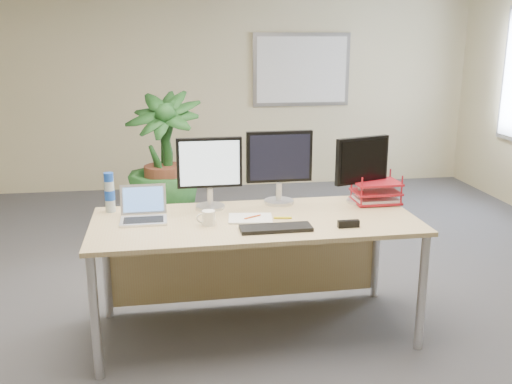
{
  "coord_description": "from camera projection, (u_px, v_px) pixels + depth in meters",
  "views": [
    {
      "loc": [
        -0.54,
        -3.55,
        1.96
      ],
      "look_at": [
        0.05,
        0.35,
        0.89
      ],
      "focal_mm": 40.0,
      "sensor_mm": 36.0,
      "label": 1
    }
  ],
  "objects": [
    {
      "name": "coffee_mug",
      "position": [
        208.0,
        218.0,
        3.6
      ],
      "size": [
        0.12,
        0.08,
        0.09
      ],
      "color": "white",
      "rests_on": "desk"
    },
    {
      "name": "floor_plant",
      "position": [
        164.0,
        166.0,
        5.58
      ],
      "size": [
        1.09,
        1.09,
        1.5
      ],
      "primitive_type": "imported",
      "rotation": [
        0.0,
        0.0,
        -0.37
      ],
      "color": "#163C17",
      "rests_on": "floor"
    },
    {
      "name": "desk",
      "position": [
        252.0,
        238.0,
        3.89
      ],
      "size": [
        2.14,
        0.93,
        0.81
      ],
      "color": "tan",
      "rests_on": "floor"
    },
    {
      "name": "yellow_highlighter",
      "position": [
        283.0,
        218.0,
        3.73
      ],
      "size": [
        0.12,
        0.03,
        0.02
      ],
      "primitive_type": "cylinder",
      "rotation": [
        0.0,
        1.57,
        -0.16
      ],
      "color": "yellow",
      "rests_on": "desk"
    },
    {
      "name": "floor",
      "position": [
        257.0,
        328.0,
        3.98
      ],
      "size": [
        8.0,
        8.0,
        0.0
      ],
      "primitive_type": "plane",
      "color": "#404045",
      "rests_on": "ground"
    },
    {
      "name": "monitor_left",
      "position": [
        210.0,
        168.0,
        3.89
      ],
      "size": [
        0.45,
        0.2,
        0.5
      ],
      "color": "silver",
      "rests_on": "desk"
    },
    {
      "name": "spiral_notebook",
      "position": [
        250.0,
        218.0,
        3.72
      ],
      "size": [
        0.31,
        0.24,
        0.01
      ],
      "primitive_type": "cube",
      "rotation": [
        0.0,
        0.0,
        -0.12
      ],
      "color": "silver",
      "rests_on": "desk"
    },
    {
      "name": "laptop",
      "position": [
        143.0,
        211.0,
        3.71
      ],
      "size": [
        0.3,
        0.27,
        0.21
      ],
      "color": "silver",
      "rests_on": "desk"
    },
    {
      "name": "monitor_right",
      "position": [
        279.0,
        162.0,
        4.01
      ],
      "size": [
        0.47,
        0.21,
        0.52
      ],
      "color": "silver",
      "rests_on": "desk"
    },
    {
      "name": "whiteboard",
      "position": [
        302.0,
        70.0,
        7.53
      ],
      "size": [
        1.3,
        0.04,
        0.95
      ],
      "color": "#9D9DA1",
      "rests_on": "back_wall"
    },
    {
      "name": "letter_tray",
      "position": [
        376.0,
        194.0,
        4.08
      ],
      "size": [
        0.33,
        0.25,
        0.15
      ],
      "color": "#A5141F",
      "rests_on": "desk"
    },
    {
      "name": "orange_pen",
      "position": [
        253.0,
        217.0,
        3.72
      ],
      "size": [
        0.12,
        0.07,
        0.01
      ],
      "primitive_type": "cylinder",
      "rotation": [
        0.0,
        1.57,
        0.52
      ],
      "color": "#F0591A",
      "rests_on": "spiral_notebook"
    },
    {
      "name": "back_wall",
      "position": [
        211.0,
        86.0,
        7.44
      ],
      "size": [
        7.0,
        0.04,
        2.7
      ],
      "primitive_type": "cube",
      "color": "beige",
      "rests_on": "floor"
    },
    {
      "name": "stapler",
      "position": [
        348.0,
        224.0,
        3.56
      ],
      "size": [
        0.14,
        0.04,
        0.05
      ],
      "primitive_type": "cube",
      "rotation": [
        0.0,
        0.0,
        0.02
      ],
      "color": "black",
      "rests_on": "desk"
    },
    {
      "name": "keyboard",
      "position": [
        276.0,
        228.0,
        3.51
      ],
      "size": [
        0.45,
        0.16,
        0.02
      ],
      "primitive_type": "cube",
      "rotation": [
        0.0,
        0.0,
        0.02
      ],
      "color": "black",
      "rests_on": "desk"
    },
    {
      "name": "monitor_dark",
      "position": [
        362.0,
        165.0,
        4.03
      ],
      "size": [
        0.42,
        0.19,
        0.48
      ],
      "color": "silver",
      "rests_on": "desk"
    },
    {
      "name": "water_bottle",
      "position": [
        110.0,
        193.0,
        3.85
      ],
      "size": [
        0.07,
        0.07,
        0.27
      ],
      "color": "#ABBFC9",
      "rests_on": "desk"
    }
  ]
}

